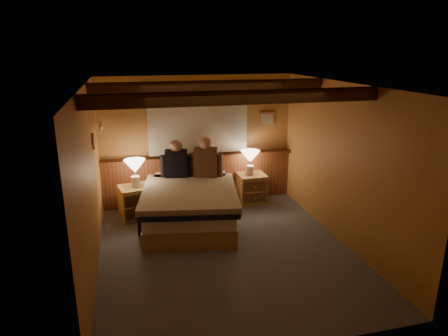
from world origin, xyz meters
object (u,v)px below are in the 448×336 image
object	(u,v)px
lamp_left	(135,168)
person_right	(206,160)
bed	(190,206)
nightstand_right	(252,188)
lamp_right	(250,158)
nightstand_left	(136,202)
duffel_bag	(155,222)
person_left	(176,162)

from	to	relation	value
lamp_left	person_right	distance (m)	1.24
bed	nightstand_right	distance (m)	1.50
nightstand_right	lamp_right	size ratio (longest dim) A/B	1.20
nightstand_left	duffel_bag	distance (m)	0.71
person_left	lamp_left	bearing A→B (deg)	-160.76
person_right	bed	bearing A→B (deg)	-107.57
nightstand_left	nightstand_right	world-z (taller)	nightstand_left
person_left	duffel_bag	size ratio (longest dim) A/B	1.24
duffel_bag	person_left	bearing A→B (deg)	65.31
nightstand_right	duffel_bag	distance (m)	2.10
duffel_bag	bed	bearing A→B (deg)	18.58
bed	nightstand_right	bearing A→B (deg)	38.96
lamp_right	person_left	xyz separation A→B (m)	(-1.39, -0.07, 0.04)
person_right	duffel_bag	bearing A→B (deg)	-128.07
person_left	person_right	bearing A→B (deg)	-1.26
lamp_right	person_left	distance (m)	1.40
bed	person_right	size ratio (longest dim) A/B	2.94
bed	person_left	world-z (taller)	person_left
lamp_left	person_left	size ratio (longest dim) A/B	0.69
nightstand_right	nightstand_left	bearing A→B (deg)	-174.79
lamp_left	person_right	world-z (taller)	person_right
person_left	duffel_bag	xyz separation A→B (m)	(-0.48, -0.77, -0.77)
nightstand_right	person_right	bearing A→B (deg)	-169.13
nightstand_left	lamp_right	xyz separation A→B (m)	(2.15, 0.20, 0.60)
lamp_right	person_left	size ratio (longest dim) A/B	0.68
bed	nightstand_left	size ratio (longest dim) A/B	3.55
nightstand_left	lamp_left	size ratio (longest dim) A/B	1.28
nightstand_left	person_right	xyz separation A→B (m)	(1.26, 0.03, 0.67)
lamp_left	lamp_right	xyz separation A→B (m)	(2.12, 0.19, -0.02)
lamp_left	lamp_right	size ratio (longest dim) A/B	1.02
lamp_left	lamp_right	bearing A→B (deg)	5.07
lamp_right	person_right	world-z (taller)	person_right
bed	nightstand_right	xyz separation A→B (m)	(1.31, 0.73, -0.06)
person_left	person_right	xyz separation A→B (m)	(0.51, -0.10, 0.02)
lamp_left	duffel_bag	distance (m)	1.02
lamp_right	duffel_bag	size ratio (longest dim) A/B	0.84
nightstand_left	person_left	bearing A→B (deg)	-2.21
bed	person_right	world-z (taller)	person_right
nightstand_right	duffel_bag	world-z (taller)	nightstand_right
duffel_bag	person_right	bearing A→B (deg)	41.10
nightstand_right	lamp_right	xyz separation A→B (m)	(-0.04, -0.00, 0.61)
bed	nightstand_left	xyz separation A→B (m)	(-0.87, 0.52, -0.06)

